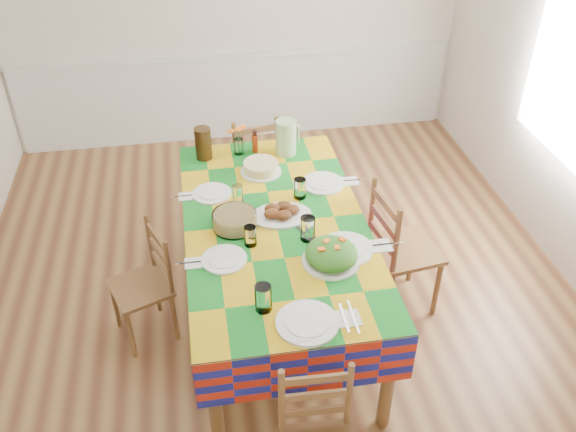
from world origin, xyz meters
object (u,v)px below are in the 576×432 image
at_px(meat_platter, 281,213).
at_px(chair_far, 252,164).
at_px(chair_left, 146,285).
at_px(chair_right, 399,250).
at_px(tea_pitcher, 203,143).
at_px(green_pitcher, 286,137).
at_px(dining_table, 276,234).

xyz_separation_m(meat_platter, chair_far, (-0.04, 1.31, -0.41)).
height_order(chair_left, chair_right, chair_right).
relative_size(meat_platter, tea_pitcher, 1.63).
xyz_separation_m(chair_far, chair_left, (-0.88, -1.35, -0.05)).
bearing_deg(green_pitcher, chair_right, -53.10).
bearing_deg(tea_pitcher, chair_right, -35.45).
bearing_deg(chair_far, chair_right, 112.14).
relative_size(meat_platter, chair_far, 0.42).
distance_m(meat_platter, chair_left, 1.03).
distance_m(meat_platter, green_pitcher, 0.83).
relative_size(meat_platter, green_pitcher, 1.49).
xyz_separation_m(dining_table, chair_far, (0.01, 1.37, -0.28)).
height_order(meat_platter, green_pitcher, green_pitcher).
bearing_deg(meat_platter, green_pitcher, 78.21).
xyz_separation_m(tea_pitcher, chair_left, (-0.48, -0.88, -0.54)).
relative_size(tea_pitcher, chair_right, 0.24).
distance_m(chair_far, chair_right, 1.62).
height_order(meat_platter, chair_far, chair_far).
bearing_deg(chair_left, meat_platter, 71.26).
bearing_deg(meat_platter, tea_pitcher, 118.02).
distance_m(dining_table, tea_pitcher, 1.00).
bearing_deg(chair_left, green_pitcher, 106.52).
bearing_deg(dining_table, chair_left, 179.06).
bearing_deg(chair_far, chair_left, 47.10).
xyz_separation_m(dining_table, chair_left, (-0.87, 0.01, -0.33)).
height_order(tea_pitcher, chair_right, tea_pitcher).
height_order(meat_platter, chair_right, chair_right).
distance_m(dining_table, green_pitcher, 0.92).
bearing_deg(tea_pitcher, green_pitcher, -3.11).
bearing_deg(chair_left, tea_pitcher, 130.29).
distance_m(dining_table, chair_far, 1.40).
relative_size(dining_table, green_pitcher, 8.13).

